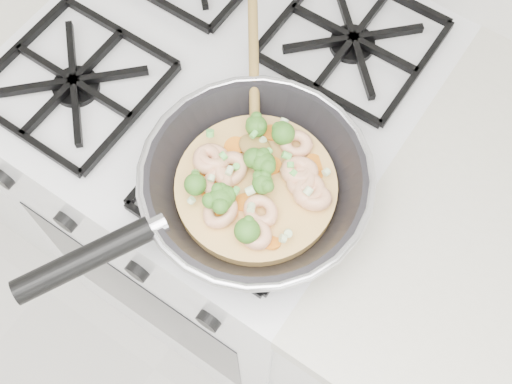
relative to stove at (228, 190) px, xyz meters
The scene contains 2 objects.
stove is the anchor object (origin of this frame).
skillet 0.55m from the stove, 41.79° to the right, with size 0.35×0.57×0.10m.
Camera 1 is at (0.38, 1.26, 1.69)m, focal length 44.06 mm.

